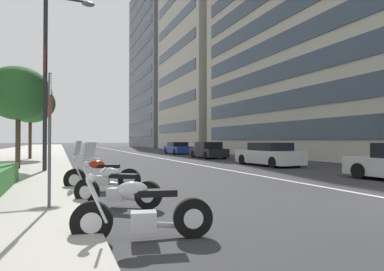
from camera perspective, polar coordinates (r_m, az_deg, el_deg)
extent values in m
cube|color=#A39E93|center=(34.64, -28.75, -3.11)|extent=(160.00, 8.97, 0.15)
cube|color=silver|center=(40.20, -11.00, -2.97)|extent=(110.00, 0.16, 0.01)
cylinder|color=black|center=(5.11, -17.25, -14.36)|extent=(0.25, 0.62, 0.61)
cylinder|color=silver|center=(5.11, -17.25, -14.36)|extent=(0.19, 0.33, 0.30)
cylinder|color=black|center=(5.14, 0.16, -14.31)|extent=(0.25, 0.62, 0.61)
cylinder|color=silver|center=(5.14, 0.16, -14.31)|extent=(0.19, 0.33, 0.30)
cube|color=silver|center=(5.08, -8.52, -14.66)|extent=(0.34, 0.43, 0.28)
cube|color=black|center=(5.00, -6.41, -10.02)|extent=(0.35, 0.67, 0.10)
ellipsoid|color=#B2B2B7|center=(4.98, -10.49, -9.35)|extent=(0.33, 0.50, 0.24)
cylinder|color=silver|center=(4.97, -16.41, -11.15)|extent=(0.11, 0.32, 0.64)
cylinder|color=silver|center=(5.11, -16.23, -10.87)|extent=(0.11, 0.32, 0.64)
cylinder|color=silver|center=(4.97, -15.37, -5.87)|extent=(0.59, 0.17, 0.04)
sphere|color=silver|center=(5.00, -17.45, -7.21)|extent=(0.14, 0.14, 0.14)
cylinder|color=silver|center=(5.25, -5.38, -15.40)|extent=(0.24, 0.69, 0.16)
cylinder|color=black|center=(7.95, -18.04, -9.46)|extent=(0.47, 0.55, 0.61)
cylinder|color=silver|center=(7.95, -18.04, -9.46)|extent=(0.29, 0.32, 0.31)
cylinder|color=black|center=(7.22, -7.73, -10.38)|extent=(0.47, 0.55, 0.61)
cylinder|color=silver|center=(7.22, -7.73, -10.38)|extent=(0.29, 0.32, 0.31)
cube|color=silver|center=(7.56, -13.14, -10.05)|extent=(0.44, 0.46, 0.28)
cube|color=black|center=(7.42, -11.91, -6.99)|extent=(0.57, 0.64, 0.10)
ellipsoid|color=#B2B2B7|center=(7.58, -14.26, -6.40)|extent=(0.47, 0.51, 0.24)
cylinder|color=silver|center=(7.81, -17.83, -7.35)|extent=(0.23, 0.28, 0.64)
cylinder|color=silver|center=(7.93, -17.26, -7.26)|extent=(0.23, 0.28, 0.64)
cylinder|color=silver|center=(7.79, -17.04, -4.02)|extent=(0.49, 0.40, 0.04)
sphere|color=silver|center=(7.90, -18.14, -4.85)|extent=(0.14, 0.14, 0.14)
cube|color=#B2BCC6|center=(7.84, -17.65, -2.68)|extent=(0.42, 0.37, 0.44)
cylinder|color=silver|center=(7.57, -10.74, -10.87)|extent=(0.50, 0.59, 0.16)
cylinder|color=black|center=(10.23, -19.88, -7.36)|extent=(0.35, 0.67, 0.67)
cylinder|color=silver|center=(10.23, -19.88, -7.36)|extent=(0.24, 0.36, 0.33)
cylinder|color=black|center=(9.84, -10.97, -7.66)|extent=(0.35, 0.67, 0.67)
cylinder|color=silver|center=(9.84, -10.97, -7.66)|extent=(0.24, 0.36, 0.33)
cube|color=silver|center=(10.01, -15.52, -7.62)|extent=(0.38, 0.45, 0.28)
cube|color=black|center=(9.92, -14.49, -5.27)|extent=(0.44, 0.68, 0.10)
ellipsoid|color=#991E0A|center=(10.00, -16.45, -4.88)|extent=(0.39, 0.52, 0.24)
cylinder|color=silver|center=(10.11, -19.57, -5.70)|extent=(0.15, 0.31, 0.64)
cylinder|color=silver|center=(10.24, -19.32, -5.64)|extent=(0.15, 0.31, 0.64)
cylinder|color=silver|center=(10.12, -19.00, -3.12)|extent=(0.57, 0.25, 0.04)
sphere|color=silver|center=(10.18, -19.97, -3.78)|extent=(0.14, 0.14, 0.14)
cube|color=#B2BCC6|center=(10.14, -19.53, -2.09)|extent=(0.45, 0.27, 0.44)
cylinder|color=silver|center=(10.09, -13.76, -8.24)|extent=(0.33, 0.67, 0.16)
cylinder|color=black|center=(14.24, 27.38, -5.56)|extent=(0.63, 0.24, 0.62)
cube|color=#B7B7BC|center=(19.72, 13.29, -3.66)|extent=(4.56, 1.96, 0.76)
cube|color=black|center=(19.56, 13.59, -1.90)|extent=(2.32, 1.73, 0.46)
cylinder|color=black|center=(20.46, 8.93, -4.18)|extent=(0.63, 0.24, 0.62)
cylinder|color=black|center=(21.40, 12.59, -4.02)|extent=(0.63, 0.24, 0.62)
cylinder|color=black|center=(18.06, 14.13, -4.61)|extent=(0.63, 0.24, 0.62)
cylinder|color=black|center=(19.12, 17.96, -4.38)|extent=(0.63, 0.24, 0.62)
cube|color=black|center=(27.36, 2.86, -2.99)|extent=(4.39, 1.89, 0.66)
cube|color=black|center=(27.32, 2.88, -1.72)|extent=(2.16, 1.70, 0.55)
cylinder|color=black|center=(28.38, 0.18, -3.26)|extent=(0.63, 0.23, 0.62)
cylinder|color=black|center=(29.00, 3.19, -3.21)|extent=(0.63, 0.23, 0.62)
cylinder|color=black|center=(25.73, 2.49, -3.51)|extent=(0.63, 0.23, 0.62)
cylinder|color=black|center=(26.41, 5.74, -3.43)|extent=(0.63, 0.23, 0.62)
cube|color=navy|center=(35.58, -2.52, -2.46)|extent=(4.57, 1.88, 0.70)
cube|color=black|center=(35.60, -2.54, -1.53)|extent=(2.12, 1.72, 0.46)
cylinder|color=black|center=(36.74, -4.56, -2.71)|extent=(0.62, 0.22, 0.62)
cylinder|color=black|center=(37.29, -2.06, -2.68)|extent=(0.62, 0.22, 0.62)
cylinder|color=black|center=(33.88, -3.03, -2.87)|extent=(0.62, 0.22, 0.62)
cylinder|color=black|center=(34.47, -0.35, -2.83)|extent=(0.62, 0.22, 0.62)
cylinder|color=#47494C|center=(7.05, -23.81, -0.78)|extent=(0.06, 0.06, 2.70)
cube|color=silver|center=(7.14, -23.63, 8.10)|extent=(0.32, 0.02, 0.40)
cube|color=red|center=(7.08, -23.66, 4.50)|extent=(0.32, 0.02, 0.40)
cylinder|color=#232326|center=(16.11, -24.45, 8.62)|extent=(0.18, 0.18, 7.96)
ellipsoid|color=slate|center=(17.17, -17.83, 21.18)|extent=(0.44, 0.60, 0.20)
cube|color=#B21E23|center=(15.94, -24.48, 12.07)|extent=(0.56, 0.03, 1.10)
cube|color=#B21E23|center=(16.62, -24.39, 11.53)|extent=(0.56, 0.03, 1.10)
cylinder|color=#473323|center=(17.54, -28.33, -1.12)|extent=(0.22, 0.22, 2.48)
ellipsoid|color=#265B28|center=(17.68, -28.28, 6.59)|extent=(3.02, 3.02, 2.56)
cylinder|color=#473323|center=(26.64, -26.63, -0.63)|extent=(0.22, 0.22, 2.82)
ellipsoid|color=#2D6B2D|center=(26.79, -26.60, 5.17)|extent=(3.46, 3.46, 2.94)
cube|color=#B7B2A3|center=(36.42, 26.89, 19.98)|extent=(29.35, 17.40, 28.79)
cube|color=#384756|center=(28.03, 15.29, 0.82)|extent=(26.42, 0.08, 1.50)
cube|color=#384756|center=(28.21, 15.27, 5.85)|extent=(26.42, 0.08, 1.50)
cube|color=#384756|center=(28.60, 15.25, 10.78)|extent=(26.42, 0.08, 1.50)
cube|color=#384756|center=(29.20, 15.23, 15.55)|extent=(26.42, 0.08, 1.50)
cube|color=#384756|center=(29.99, 15.21, 20.09)|extent=(26.42, 0.08, 1.50)
cube|color=#B7B2A3|center=(59.60, 6.22, 19.49)|extent=(19.37, 19.13, 44.42)
cube|color=#384756|center=(52.03, -3.09, 1.41)|extent=(17.44, 0.08, 1.50)
cube|color=#384756|center=(52.37, -3.09, 6.06)|extent=(17.44, 0.08, 1.50)
cube|color=#384756|center=(53.05, -3.08, 10.61)|extent=(17.44, 0.08, 1.50)
cube|color=#384756|center=(54.05, -3.08, 15.02)|extent=(17.44, 0.08, 1.50)
cube|color=#384756|center=(55.36, -3.08, 19.25)|extent=(17.44, 0.08, 1.50)
cube|color=slate|center=(81.00, -1.68, 11.80)|extent=(24.56, 21.33, 38.47)
cube|color=#232D3D|center=(75.95, -9.27, 0.35)|extent=(22.11, 0.08, 1.50)
cube|color=#232D3D|center=(76.09, -9.26, 2.84)|extent=(22.11, 0.08, 1.50)
cube|color=#232D3D|center=(76.38, -9.26, 5.32)|extent=(22.11, 0.08, 1.50)
cube|color=#232D3D|center=(76.80, -9.25, 7.77)|extent=(22.11, 0.08, 1.50)
cube|color=#232D3D|center=(77.37, -9.25, 10.20)|extent=(22.11, 0.08, 1.50)
cube|color=#232D3D|center=(78.07, -9.24, 12.58)|extent=(22.11, 0.08, 1.50)
cube|color=#232D3D|center=(78.90, -9.23, 14.92)|extent=(22.11, 0.08, 1.50)
cube|color=#232D3D|center=(79.86, -9.23, 17.20)|extent=(22.11, 0.08, 1.50)
cube|color=#232D3D|center=(80.95, -9.22, 19.43)|extent=(22.11, 0.08, 1.50)
cube|color=#232D3D|center=(82.15, -9.22, 21.60)|extent=(22.11, 0.08, 1.50)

